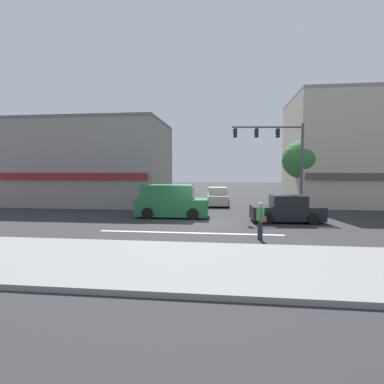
% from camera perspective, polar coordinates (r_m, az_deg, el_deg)
% --- Properties ---
extents(ground_plane, '(120.00, 120.00, 0.00)m').
position_cam_1_polar(ground_plane, '(18.09, 0.93, -5.53)').
color(ground_plane, '#2B2B2D').
extents(lane_marking_stripe, '(9.00, 0.24, 0.01)m').
position_cam_1_polar(lane_marking_stripe, '(14.67, -0.47, -7.78)').
color(lane_marking_stripe, silver).
rests_on(lane_marking_stripe, ground).
extents(sidewalk_curb, '(40.00, 5.00, 0.16)m').
position_cam_1_polar(sidewalk_curb, '(9.87, -4.23, -13.28)').
color(sidewalk_curb, gray).
rests_on(sidewalk_curb, ground).
extents(building_left_block, '(13.66, 8.65, 7.41)m').
position_cam_1_polar(building_left_block, '(29.25, -18.70, 5.21)').
color(building_left_block, gray).
rests_on(building_left_block, ground).
extents(building_right_corner, '(11.20, 8.81, 9.53)m').
position_cam_1_polar(building_right_corner, '(30.55, 28.70, 6.86)').
color(building_right_corner, '#B7AD99').
rests_on(building_right_corner, ground).
extents(street_tree, '(3.06, 3.06, 5.45)m').
position_cam_1_polar(street_tree, '(26.04, 20.07, 5.77)').
color(street_tree, '#4C3823').
rests_on(street_tree, ground).
extents(utility_pole_near_left, '(1.40, 0.22, 7.10)m').
position_cam_1_polar(utility_pole_near_left, '(24.49, -14.44, 5.55)').
color(utility_pole_near_left, brown).
rests_on(utility_pole_near_left, ground).
extents(traffic_light_mast, '(4.86, 0.83, 6.20)m').
position_cam_1_polar(traffic_light_mast, '(21.35, 16.95, 7.35)').
color(traffic_light_mast, '#47474C').
rests_on(traffic_light_mast, ground).
extents(sedan_crossing_rightbound, '(4.20, 2.09, 1.58)m').
position_cam_1_polar(sedan_crossing_rightbound, '(18.49, 17.59, -3.29)').
color(sedan_crossing_rightbound, black).
rests_on(sedan_crossing_rightbound, ground).
extents(van_crossing_leftbound, '(4.62, 2.09, 2.11)m').
position_cam_1_polar(van_crossing_leftbound, '(19.45, -4.05, -1.87)').
color(van_crossing_leftbound, '#1E6033').
rests_on(van_crossing_leftbound, ground).
extents(sedan_waiting_far, '(2.04, 4.18, 1.58)m').
position_cam_1_polar(sedan_waiting_far, '(26.18, 4.90, -0.99)').
color(sedan_waiting_far, '#B7B29E').
rests_on(sedan_waiting_far, ground).
extents(pedestrian_foreground_with_bag, '(0.38, 0.69, 1.67)m').
position_cam_1_polar(pedestrian_foreground_with_bag, '(13.35, 12.92, -4.94)').
color(pedestrian_foreground_with_bag, '#232838').
rests_on(pedestrian_foreground_with_bag, ground).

